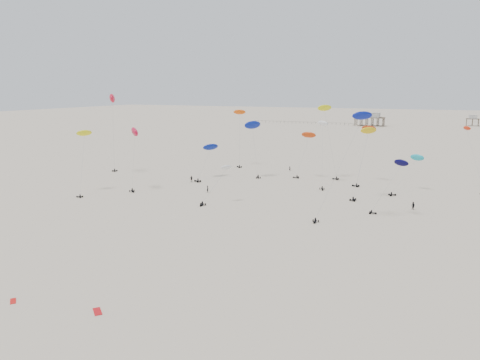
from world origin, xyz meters
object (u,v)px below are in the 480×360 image
at_px(spectator_0, 208,192).
at_px(pavilion_small, 472,121).
at_px(rig_3, 323,138).
at_px(pavilion_main, 370,120).
at_px(rig_8, 306,143).
at_px(rig_0, 353,137).

bearing_deg(spectator_0, pavilion_small, -57.00).
xyz_separation_m(rig_3, spectator_0, (-24.53, -26.33, -13.18)).
distance_m(pavilion_main, rig_8, 216.13).
height_order(pavilion_main, spectator_0, pavilion_main).
relative_size(rig_0, rig_3, 1.12).
relative_size(rig_3, rig_8, 1.50).
height_order(pavilion_main, rig_8, rig_8).
distance_m(pavilion_small, rig_3, 257.75).
xyz_separation_m(pavilion_small, rig_8, (-57.60, -245.68, 7.22)).
distance_m(pavilion_main, rig_0, 259.84).
relative_size(rig_0, rig_8, 1.67).
distance_m(pavilion_main, pavilion_small, 76.16).
xyz_separation_m(pavilion_small, spectator_0, (-75.29, -278.85, -3.49)).
distance_m(rig_0, rig_8, 47.40).
height_order(rig_3, rig_8, rig_3).
bearing_deg(rig_0, rig_8, -63.09).
height_order(pavilion_small, rig_8, rig_8).
height_order(pavilion_small, spectator_0, pavilion_small).
height_order(rig_3, spectator_0, rig_3).
bearing_deg(pavilion_small, rig_8, -103.19).
height_order(pavilion_main, rig_0, rig_0).
height_order(rig_0, rig_8, rig_0).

